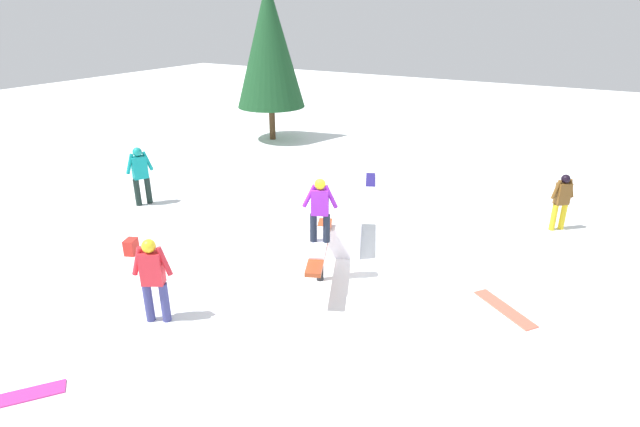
% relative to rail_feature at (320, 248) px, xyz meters
% --- Properties ---
extents(ground_plane, '(60.00, 60.00, 0.00)m').
position_rel_rail_feature_xyz_m(ground_plane, '(0.00, 0.00, -0.68)').
color(ground_plane, white).
extents(rail_feature, '(2.31, 1.22, 0.81)m').
position_rel_rail_feature_xyz_m(rail_feature, '(0.00, 0.00, 0.00)').
color(rail_feature, black).
rests_on(rail_feature, ground).
extents(snow_kicker_ramp, '(2.25, 2.10, 0.66)m').
position_rel_rail_feature_xyz_m(snow_kicker_ramp, '(-1.66, -0.73, -0.36)').
color(snow_kicker_ramp, white).
rests_on(snow_kicker_ramp, ground).
extents(main_rider_on_rail, '(1.37, 0.81, 1.28)m').
position_rel_rail_feature_xyz_m(main_rider_on_rail, '(0.00, 0.00, 0.74)').
color(main_rider_on_rail, white).
rests_on(main_rider_on_rail, rail_feature).
extents(bystander_red, '(0.40, 0.64, 1.53)m').
position_rel_rail_feature_xyz_m(bystander_red, '(2.55, -1.71, 0.17)').
color(bystander_red, '#3B3E7E').
rests_on(bystander_red, ground).
extents(bystander_teal, '(0.69, 0.39, 1.58)m').
position_rel_rail_feature_xyz_m(bystander_teal, '(-1.17, -6.16, 0.20)').
color(bystander_teal, black).
rests_on(bystander_teal, ground).
extents(bystander_brown, '(0.47, 0.50, 1.38)m').
position_rel_rail_feature_xyz_m(bystander_brown, '(-4.90, 3.75, 0.09)').
color(bystander_brown, gold).
rests_on(bystander_brown, ground).
extents(loose_snowboard_coral, '(1.01, 1.22, 0.02)m').
position_rel_rail_feature_xyz_m(loose_snowboard_coral, '(-0.72, 3.35, -0.67)').
color(loose_snowboard_coral, '#E5634C').
rests_on(loose_snowboard_coral, ground).
extents(loose_snowboard_navy, '(1.27, 0.77, 0.02)m').
position_rel_rail_feature_xyz_m(loose_snowboard_navy, '(-6.09, -1.67, -0.67)').
color(loose_snowboard_navy, navy).
rests_on(loose_snowboard_navy, ground).
extents(loose_snowboard_magenta, '(1.37, 1.16, 0.02)m').
position_rel_rail_feature_xyz_m(loose_snowboard_magenta, '(4.96, -2.12, -0.67)').
color(loose_snowboard_magenta, '#CC3091').
rests_on(loose_snowboard_magenta, ground).
extents(backpack_on_snow, '(0.36, 0.32, 0.34)m').
position_rel_rail_feature_xyz_m(backpack_on_snow, '(1.05, -4.10, -0.51)').
color(backpack_on_snow, red).
rests_on(backpack_on_snow, ground).
extents(pine_tree_near, '(2.63, 2.63, 5.97)m').
position_rel_rail_feature_xyz_m(pine_tree_near, '(-8.85, -7.25, 2.95)').
color(pine_tree_near, '#4C331E').
rests_on(pine_tree_near, ground).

